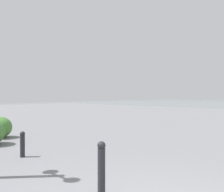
# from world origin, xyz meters

# --- Properties ---
(bollard_near) EXTENTS (0.13, 0.13, 0.87)m
(bollard_near) POSITION_xyz_m (1.44, -0.43, 0.45)
(bollard_near) COLOR #232328
(bollard_near) RESTS_ON ground
(bollard_mid) EXTENTS (0.13, 0.13, 0.66)m
(bollard_mid) POSITION_xyz_m (4.62, -0.75, 0.35)
(bollard_mid) COLOR #232328
(bollard_mid) RESTS_ON ground
(shrub_low) EXTENTS (0.92, 0.83, 0.78)m
(shrub_low) POSITION_xyz_m (7.84, -1.52, 0.39)
(shrub_low) COLOR #477F38
(shrub_low) RESTS_ON ground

